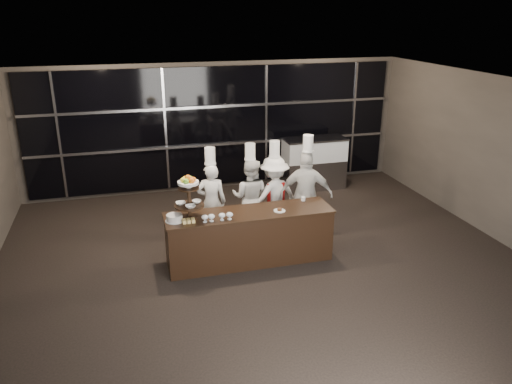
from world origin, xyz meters
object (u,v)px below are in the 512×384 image
object	(u,v)px
display_stand	(189,194)
chef_c	(274,195)
layer_cake	(175,218)
chef_a	(212,201)
chef_b	(250,196)
chef_d	(306,194)
buffet_counter	(249,236)
display_case	(314,161)

from	to	relation	value
display_stand	chef_c	distance (m)	2.11
layer_cake	chef_a	size ratio (longest dim) A/B	0.17
display_stand	layer_cake	bearing A→B (deg)	-168.88
chef_b	layer_cake	bearing A→B (deg)	-143.65
chef_a	chef_d	world-z (taller)	chef_d
buffet_counter	chef_d	world-z (taller)	chef_d
display_stand	layer_cake	xyz separation A→B (m)	(-0.25, -0.05, -0.37)
display_case	chef_a	world-z (taller)	chef_a
layer_cake	display_case	xyz separation A→B (m)	(3.72, 3.29, -0.29)
layer_cake	display_case	distance (m)	4.97
chef_a	chef_d	xyz separation A→B (m)	(1.74, -0.33, 0.08)
chef_a	chef_c	distance (m)	1.21
buffet_counter	layer_cake	world-z (taller)	layer_cake
chef_a	chef_b	size ratio (longest dim) A/B	1.00
buffet_counter	layer_cake	xyz separation A→B (m)	(-1.25, -0.05, 0.51)
buffet_counter	display_case	world-z (taller)	display_case
chef_c	layer_cake	bearing A→B (deg)	-151.89
display_stand	chef_c	xyz separation A→B (m)	(1.76, 1.03, -0.56)
layer_cake	chef_a	xyz separation A→B (m)	(0.80, 1.08, -0.19)
chef_d	chef_b	bearing A→B (deg)	158.17
chef_a	chef_b	world-z (taller)	chef_b
display_stand	chef_a	world-z (taller)	chef_a
layer_cake	display_stand	bearing A→B (deg)	11.12
display_stand	layer_cake	size ratio (longest dim) A/B	2.48
buffet_counter	chef_b	xyz separation A→B (m)	(0.31, 1.10, 0.30)
display_case	chef_a	distance (m)	3.66
chef_d	chef_c	bearing A→B (deg)	148.90
layer_cake	display_case	size ratio (longest dim) A/B	0.20
chef_b	chef_c	size ratio (longest dim) A/B	0.98
buffet_counter	display_case	distance (m)	4.08
buffet_counter	chef_a	distance (m)	1.17
layer_cake	display_case	bearing A→B (deg)	41.49
buffet_counter	chef_d	bearing A→B (deg)	28.67
chef_a	buffet_counter	bearing A→B (deg)	-66.29
buffet_counter	chef_d	distance (m)	1.52
chef_b	buffet_counter	bearing A→B (deg)	-105.61
layer_cake	chef_b	world-z (taller)	chef_b
buffet_counter	display_case	xyz separation A→B (m)	(2.46, 3.24, 0.22)
buffet_counter	chef_a	world-z (taller)	chef_a
chef_b	chef_c	world-z (taller)	chef_c
buffet_counter	layer_cake	bearing A→B (deg)	-177.72
chef_b	chef_c	bearing A→B (deg)	-9.23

